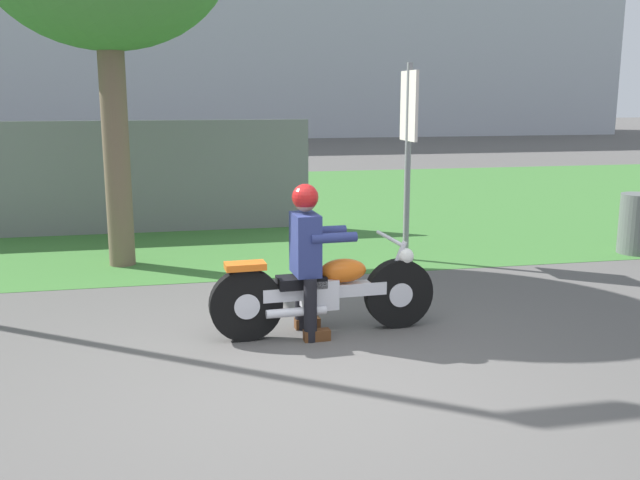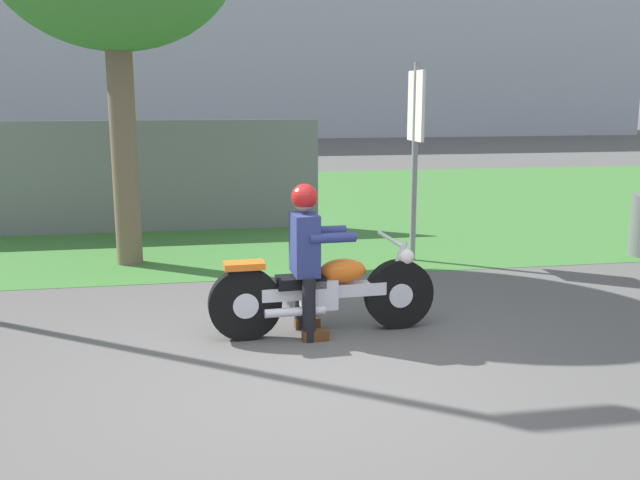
% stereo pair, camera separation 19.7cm
% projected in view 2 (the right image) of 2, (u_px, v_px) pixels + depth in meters
% --- Properties ---
extents(ground, '(120.00, 120.00, 0.00)m').
position_uv_depth(ground, '(302.00, 381.00, 5.47)').
color(ground, '#565451').
extents(grass_verge, '(60.00, 12.00, 0.01)m').
position_uv_depth(grass_verge, '(234.00, 205.00, 14.29)').
color(grass_verge, '#3D7533').
rests_on(grass_verge, ground).
extents(stadium_facade, '(58.28, 8.00, 13.01)m').
position_uv_depth(stadium_facade, '(106.00, 13.00, 37.40)').
color(stadium_facade, '#B2B7C1').
rests_on(stadium_facade, ground).
extents(motorcycle_lead, '(2.13, 0.66, 0.89)m').
position_uv_depth(motorcycle_lead, '(325.00, 292.00, 6.50)').
color(motorcycle_lead, black).
rests_on(motorcycle_lead, ground).
extents(rider_lead, '(0.56, 0.48, 1.41)m').
position_uv_depth(rider_lead, '(307.00, 248.00, 6.38)').
color(rider_lead, black).
rests_on(rider_lead, ground).
extents(sign_banner, '(0.08, 0.60, 2.60)m').
position_uv_depth(sign_banner, '(415.00, 131.00, 9.16)').
color(sign_banner, gray).
rests_on(sign_banner, ground).
extents(fence_segment, '(7.00, 0.06, 1.80)m').
position_uv_depth(fence_segment, '(102.00, 178.00, 11.20)').
color(fence_segment, slate).
rests_on(fence_segment, ground).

